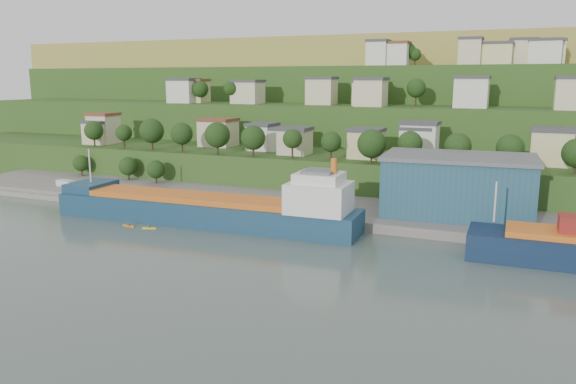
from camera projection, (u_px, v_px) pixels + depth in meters
The scene contains 10 objects.
ground at pixel (200, 236), 110.88m from camera, with size 500.00×500.00×0.00m, color #4A5A52.
quay at pixel (340, 214), 128.50m from camera, with size 220.00×26.00×4.00m, color slate.
pebble_beach at pixel (68, 194), 151.79m from camera, with size 40.00×18.00×2.40m, color slate.
hillside at pixel (391, 145), 263.07m from camera, with size 360.00×211.21×96.00m.
cargo_ship_near at pixel (212, 211), 119.24m from camera, with size 68.63×12.99×17.56m.
warehouse at pixel (458, 185), 118.54m from camera, with size 32.07×20.80×12.80m.
caravan at pixel (66, 185), 151.31m from camera, with size 5.34×2.22×2.49m, color silver.
dinghy at pixel (101, 191), 146.74m from camera, with size 3.77×1.41×0.75m, color silver.
kayak_orange at pixel (129, 225), 118.01m from camera, with size 3.04×0.70×0.75m.
kayak_yellow at pixel (149, 227), 116.26m from camera, with size 3.01×1.43×0.75m.
Camera 1 is at (57.86, -91.68, 30.37)m, focal length 35.00 mm.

